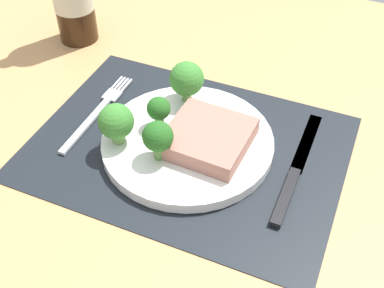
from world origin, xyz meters
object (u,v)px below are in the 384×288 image
plate (188,142)px  fork (98,112)px  knife (294,174)px  steak (208,138)px

plate → fork: bearing=174.8°
plate → knife: plate is taller
plate → fork: plate is taller
fork → knife: 31.10cm
knife → plate: bearing=179.3°
steak → fork: steak is taller
plate → knife: 15.45cm
knife → fork: bearing=175.7°
steak → fork: bearing=175.5°
steak → fork: 18.96cm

